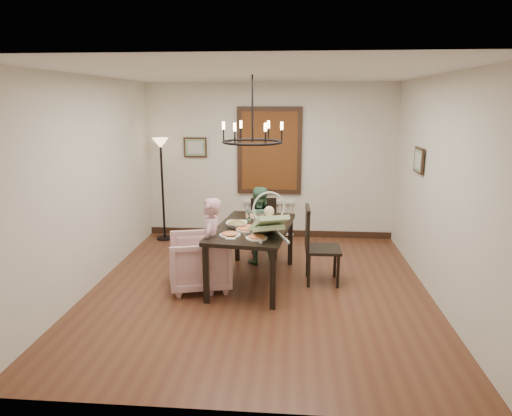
# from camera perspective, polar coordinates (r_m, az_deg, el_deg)

# --- Properties ---
(room_shell) EXTENTS (4.51, 5.00, 2.81)m
(room_shell) POSITION_cam_1_polar(r_m,az_deg,el_deg) (6.20, 0.63, 3.28)
(room_shell) COLOR brown
(room_shell) RESTS_ON ground
(dining_table) EXTENTS (1.16, 1.81, 0.80)m
(dining_table) POSITION_cam_1_polar(r_m,az_deg,el_deg) (6.25, -0.42, -3.09)
(dining_table) COLOR black
(dining_table) RESTS_ON room_shell
(chair_far) EXTENTS (0.47, 0.47, 0.95)m
(chair_far) POSITION_cam_1_polar(r_m,az_deg,el_deg) (7.31, 1.05, -2.62)
(chair_far) COLOR black
(chair_far) RESTS_ON room_shell
(chair_right) EXTENTS (0.49, 0.49, 1.09)m
(chair_right) POSITION_cam_1_polar(r_m,az_deg,el_deg) (6.35, 8.36, -4.58)
(chair_right) COLOR black
(chair_right) RESTS_ON room_shell
(armchair) EXTENTS (0.98, 0.96, 0.73)m
(armchair) POSITION_cam_1_polar(r_m,az_deg,el_deg) (6.22, -7.09, -6.65)
(armchair) COLOR #DAA6AA
(armchair) RESTS_ON room_shell
(elderly_woman) EXTENTS (0.26, 0.39, 1.06)m
(elderly_woman) POSITION_cam_1_polar(r_m,az_deg,el_deg) (5.99, -5.68, -5.78)
(elderly_woman) COLOR #C78C95
(elderly_woman) RESTS_ON room_shell
(seated_man) EXTENTS (0.54, 0.44, 1.00)m
(seated_man) POSITION_cam_1_polar(r_m,az_deg,el_deg) (7.05, 0.30, -2.99)
(seated_man) COLOR #497B54
(seated_man) RESTS_ON room_shell
(baby_bouncer) EXTENTS (0.61, 0.72, 0.40)m
(baby_bouncer) POSITION_cam_1_polar(r_m,az_deg,el_deg) (5.69, 1.57, -1.76)
(baby_bouncer) COLOR #ACCF8F
(baby_bouncer) RESTS_ON dining_table
(salad_bowl) EXTENTS (0.35, 0.35, 0.09)m
(salad_bowl) POSITION_cam_1_polar(r_m,az_deg,el_deg) (6.20, -2.44, -2.02)
(salad_bowl) COLOR white
(salad_bowl) RESTS_ON dining_table
(pizza_platter) EXTENTS (0.33, 0.33, 0.04)m
(pizza_platter) POSITION_cam_1_polar(r_m,az_deg,el_deg) (6.06, -0.97, -2.59)
(pizza_platter) COLOR tan
(pizza_platter) RESTS_ON dining_table
(drinking_glass) EXTENTS (0.07, 0.07, 0.14)m
(drinking_glass) POSITION_cam_1_polar(r_m,az_deg,el_deg) (6.31, 0.12, -1.46)
(drinking_glass) COLOR silver
(drinking_glass) RESTS_ON dining_table
(window_blinds) EXTENTS (1.00, 0.03, 1.40)m
(window_blinds) POSITION_cam_1_polar(r_m,az_deg,el_deg) (8.24, 1.69, 7.16)
(window_blinds) COLOR brown
(window_blinds) RESTS_ON room_shell
(radiator) EXTENTS (0.92, 0.12, 0.62)m
(radiator) POSITION_cam_1_polar(r_m,az_deg,el_deg) (8.48, 1.64, -1.25)
(radiator) COLOR silver
(radiator) RESTS_ON room_shell
(picture_back) EXTENTS (0.42, 0.03, 0.36)m
(picture_back) POSITION_cam_1_polar(r_m,az_deg,el_deg) (8.43, -7.60, 7.52)
(picture_back) COLOR black
(picture_back) RESTS_ON room_shell
(picture_right) EXTENTS (0.03, 0.42, 0.36)m
(picture_right) POSITION_cam_1_polar(r_m,az_deg,el_deg) (6.91, 19.68, 5.63)
(picture_right) COLOR black
(picture_right) RESTS_ON room_shell
(floor_lamp) EXTENTS (0.30, 0.30, 1.80)m
(floor_lamp) POSITION_cam_1_polar(r_m,az_deg,el_deg) (8.36, -11.59, 2.13)
(floor_lamp) COLOR black
(floor_lamp) RESTS_ON room_shell
(chandelier) EXTENTS (0.80, 0.80, 0.04)m
(chandelier) POSITION_cam_1_polar(r_m,az_deg,el_deg) (6.02, -0.44, 8.26)
(chandelier) COLOR black
(chandelier) RESTS_ON room_shell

